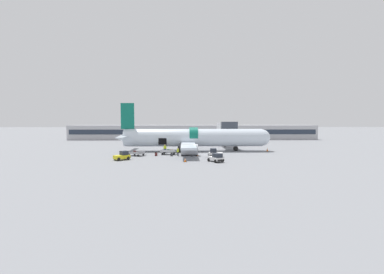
{
  "coord_description": "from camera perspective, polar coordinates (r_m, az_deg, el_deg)",
  "views": [
    {
      "loc": [
        -2.72,
        -49.65,
        6.51
      ],
      "look_at": [
        -1.48,
        2.85,
        3.33
      ],
      "focal_mm": 24.0,
      "sensor_mm": 36.0,
      "label": 1
    }
  ],
  "objects": [
    {
      "name": "baggage_cart_loading",
      "position": [
        50.81,
        -5.19,
        -3.29
      ],
      "size": [
        3.91,
        2.37,
        1.11
      ],
      "color": "#B7BABF",
      "rests_on": "ground_plane"
    },
    {
      "name": "baggage_tug_lead",
      "position": [
        41.62,
        5.38,
        -4.7
      ],
      "size": [
        2.64,
        3.12,
        1.41
      ],
      "color": "white",
      "rests_on": "ground_plane"
    },
    {
      "name": "ground_crew_driver",
      "position": [
        48.54,
        -3.16,
        -3.27
      ],
      "size": [
        0.49,
        0.49,
        1.55
      ],
      "color": "#2D2D33",
      "rests_on": "ground_plane"
    },
    {
      "name": "baggage_cart_queued",
      "position": [
        49.84,
        -12.18,
        -3.62
      ],
      "size": [
        3.76,
        2.75,
        0.92
      ],
      "color": "#999BA0",
      "rests_on": "ground_plane"
    },
    {
      "name": "airplane",
      "position": [
        56.18,
        -0.1,
        -0.25
      ],
      "size": [
        34.11,
        27.59,
        10.49
      ],
      "color": "silver",
      "rests_on": "ground_plane"
    },
    {
      "name": "safety_cone_wingtip",
      "position": [
        48.74,
        1.18,
        -3.83
      ],
      "size": [
        0.55,
        0.55,
        0.68
      ],
      "color": "black",
      "rests_on": "ground_plane"
    },
    {
      "name": "ground_plane",
      "position": [
        50.15,
        1.77,
        -3.99
      ],
      "size": [
        500.0,
        500.0,
        0.0
      ],
      "primitive_type": "plane",
      "color": "gray"
    },
    {
      "name": "ground_crew_loader_a",
      "position": [
        52.75,
        -2.01,
        -2.69
      ],
      "size": [
        0.43,
        0.57,
        1.62
      ],
      "color": "#1E2338",
      "rests_on": "ground_plane"
    },
    {
      "name": "jet_bridge_stub",
      "position": [
        64.31,
        7.53,
        1.85
      ],
      "size": [
        3.68,
        13.18,
        6.45
      ],
      "color": "#4C4C51",
      "rests_on": "ground_plane"
    },
    {
      "name": "ground_crew_loader_b",
      "position": [
        53.29,
        -6.02,
        -2.55
      ],
      "size": [
        0.63,
        0.48,
        1.79
      ],
      "color": "#1E2338",
      "rests_on": "ground_plane"
    },
    {
      "name": "terminal_strip",
      "position": [
        94.74,
        0.29,
        1.09
      ],
      "size": [
        88.64,
        9.27,
        5.14
      ],
      "color": "#B2B2B7",
      "rests_on": "ground_plane"
    },
    {
      "name": "safety_cone_engine_left",
      "position": [
        41.5,
        -1.53,
        -5.15
      ],
      "size": [
        0.56,
        0.56,
        0.62
      ],
      "color": "black",
      "rests_on": "ground_plane"
    },
    {
      "name": "suitcase_on_tarmac_upright",
      "position": [
        48.96,
        -7.97,
        -3.82
      ],
      "size": [
        0.5,
        0.4,
        0.76
      ],
      "color": "#4C1E1E",
      "rests_on": "ground_plane"
    },
    {
      "name": "baggage_tug_rear",
      "position": [
        46.79,
        5.13,
        -3.69
      ],
      "size": [
        2.77,
        2.17,
        1.62
      ],
      "color": "white",
      "rests_on": "ground_plane"
    },
    {
      "name": "suitcase_on_tarmac_spare",
      "position": [
        48.39,
        -4.57,
        -3.97
      ],
      "size": [
        0.44,
        0.28,
        0.62
      ],
      "color": "#2D2D33",
      "rests_on": "ground_plane"
    },
    {
      "name": "baggage_tug_mid",
      "position": [
        45.13,
        -15.21,
        -4.13
      ],
      "size": [
        2.82,
        2.71,
        1.5
      ],
      "color": "yellow",
      "rests_on": "ground_plane"
    },
    {
      "name": "safety_cone_nose",
      "position": [
        58.55,
        16.4,
        -2.73
      ],
      "size": [
        0.58,
        0.58,
        0.7
      ],
      "color": "black",
      "rests_on": "ground_plane"
    }
  ]
}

